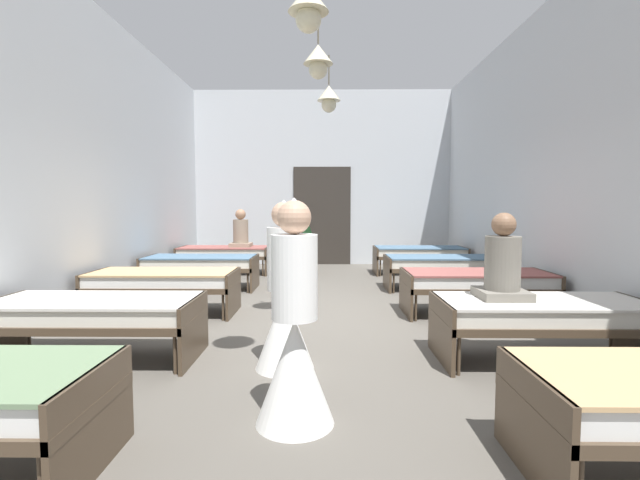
% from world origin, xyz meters
% --- Properties ---
extents(ground_plane, '(6.85, 10.91, 0.10)m').
position_xyz_m(ground_plane, '(0.00, 0.00, -0.05)').
color(ground_plane, '#59544C').
extents(room_shell, '(6.65, 10.51, 4.26)m').
position_xyz_m(room_shell, '(-0.00, 1.30, 2.14)').
color(room_shell, silver).
rests_on(room_shell, ground).
extents(bed_left_row_1, '(1.90, 0.84, 0.57)m').
position_xyz_m(bed_left_row_1, '(-2.08, -1.78, 0.44)').
color(bed_left_row_1, '#473828').
rests_on(bed_left_row_1, ground).
extents(bed_right_row_1, '(1.90, 0.84, 0.57)m').
position_xyz_m(bed_right_row_1, '(2.08, -1.78, 0.44)').
color(bed_right_row_1, '#473828').
rests_on(bed_right_row_1, ground).
extents(bed_left_row_2, '(1.90, 0.84, 0.57)m').
position_xyz_m(bed_left_row_2, '(-2.08, 0.00, 0.44)').
color(bed_left_row_2, '#473828').
rests_on(bed_left_row_2, ground).
extents(bed_right_row_2, '(1.90, 0.84, 0.57)m').
position_xyz_m(bed_right_row_2, '(2.08, 0.00, 0.44)').
color(bed_right_row_2, '#473828').
rests_on(bed_right_row_2, ground).
extents(bed_left_row_3, '(1.90, 0.84, 0.57)m').
position_xyz_m(bed_left_row_3, '(-2.08, 1.78, 0.44)').
color(bed_left_row_3, '#473828').
rests_on(bed_left_row_3, ground).
extents(bed_right_row_3, '(1.90, 0.84, 0.57)m').
position_xyz_m(bed_right_row_3, '(2.08, 1.78, 0.44)').
color(bed_right_row_3, '#473828').
rests_on(bed_right_row_3, ground).
extents(bed_left_row_4, '(1.90, 0.84, 0.57)m').
position_xyz_m(bed_left_row_4, '(-2.08, 3.56, 0.44)').
color(bed_left_row_4, '#473828').
rests_on(bed_left_row_4, ground).
extents(bed_right_row_4, '(1.90, 0.84, 0.57)m').
position_xyz_m(bed_right_row_4, '(2.08, 3.56, 0.44)').
color(bed_right_row_4, '#473828').
rests_on(bed_right_row_4, ground).
extents(nurse_near_aisle, '(0.52, 0.52, 1.49)m').
position_xyz_m(nurse_near_aisle, '(-0.13, -2.99, 0.53)').
color(nurse_near_aisle, white).
rests_on(nurse_near_aisle, ground).
extents(nurse_mid_aisle, '(0.52, 0.52, 1.49)m').
position_xyz_m(nurse_mid_aisle, '(-0.28, -1.98, 0.53)').
color(nurse_mid_aisle, white).
rests_on(nurse_mid_aisle, ground).
extents(patient_seated_primary, '(0.44, 0.44, 0.80)m').
position_xyz_m(patient_seated_primary, '(1.73, -1.70, 0.87)').
color(patient_seated_primary, slate).
rests_on(patient_seated_primary, bed_right_row_1).
extents(patient_seated_secondary, '(0.44, 0.44, 0.80)m').
position_xyz_m(patient_seated_secondary, '(-1.73, 3.60, 0.87)').
color(patient_seated_secondary, gray).
rests_on(patient_seated_secondary, bed_left_row_4).
extents(potted_plant, '(0.44, 0.44, 1.13)m').
position_xyz_m(potted_plant, '(-0.31, 3.69, 0.64)').
color(potted_plant, brown).
rests_on(potted_plant, ground).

